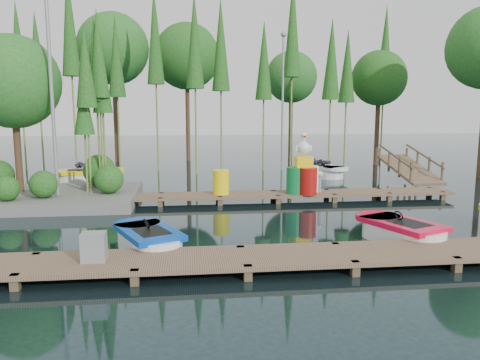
{
  "coord_description": "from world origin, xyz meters",
  "views": [
    {
      "loc": [
        -1.15,
        -13.71,
        3.3
      ],
      "look_at": [
        0.5,
        0.5,
        1.1
      ],
      "focal_mm": 35.0,
      "sensor_mm": 36.0,
      "label": 1
    }
  ],
  "objects": [
    {
      "name": "seagull_post",
      "position": [
        3.64,
        2.5,
        0.81
      ],
      "size": [
        0.47,
        0.26,
        0.76
      ],
      "color": "gray",
      "rests_on": "far_dock"
    },
    {
      "name": "ramp",
      "position": [
        9.0,
        6.5,
        0.59
      ],
      "size": [
        1.5,
        3.94,
        1.49
      ],
      "color": "brown",
      "rests_on": "ground"
    },
    {
      "name": "tree_screen",
      "position": [
        -2.04,
        10.6,
        6.12
      ],
      "size": [
        34.42,
        18.53,
        10.31
      ],
      "color": "#48301E",
      "rests_on": "ground"
    },
    {
      "name": "drum_cluster",
      "position": [
        3.01,
        2.34,
        0.93
      ],
      "size": [
        1.25,
        1.15,
        2.16
      ],
      "color": "#0C6D30",
      "rests_on": "far_dock"
    },
    {
      "name": "yellow_barrel",
      "position": [
        0.06,
        2.5,
        0.73
      ],
      "size": [
        0.57,
        0.57,
        0.86
      ],
      "primitive_type": "cylinder",
      "color": "yellow",
      "rests_on": "far_dock"
    },
    {
      "name": "island",
      "position": [
        -6.3,
        3.29,
        3.18
      ],
      "size": [
        6.2,
        4.2,
        6.75
      ],
      "color": "#63635F",
      "rests_on": "ground"
    },
    {
      "name": "boat_yellow_far",
      "position": [
        -5.49,
        7.31,
        0.32
      ],
      "size": [
        3.21,
        1.94,
        1.5
      ],
      "rotation": [
        0.0,
        0.0,
        -0.14
      ],
      "color": "white",
      "rests_on": "ground"
    },
    {
      "name": "boat_white_far",
      "position": [
        5.37,
        8.11,
        0.28
      ],
      "size": [
        2.53,
        2.86,
        1.26
      ],
      "rotation": [
        0.0,
        0.0,
        -0.25
      ],
      "color": "white",
      "rests_on": "ground"
    },
    {
      "name": "boat_red",
      "position": [
        4.12,
        -2.96,
        0.25
      ],
      "size": [
        2.04,
        2.8,
        0.86
      ],
      "rotation": [
        0.0,
        0.0,
        0.39
      ],
      "color": "white",
      "rests_on": "ground"
    },
    {
      "name": "lamp_rear",
      "position": [
        4.0,
        11.0,
        4.26
      ],
      "size": [
        0.3,
        0.3,
        7.25
      ],
      "color": "gray",
      "rests_on": "ground"
    },
    {
      "name": "boat_blue",
      "position": [
        -2.06,
        -2.97,
        0.24
      ],
      "size": [
        2.03,
        2.72,
        0.83
      ],
      "rotation": [
        0.0,
        0.0,
        0.42
      ],
      "color": "white",
      "rests_on": "ground"
    },
    {
      "name": "far_dock",
      "position": [
        1.0,
        2.5,
        0.23
      ],
      "size": [
        15.0,
        1.2,
        0.5
      ],
      "color": "brown",
      "rests_on": "ground"
    },
    {
      "name": "utility_cabinet",
      "position": [
        -2.99,
        -4.5,
        0.59
      ],
      "size": [
        0.47,
        0.4,
        0.57
      ],
      "primitive_type": "cube",
      "color": "gray",
      "rests_on": "near_dock"
    },
    {
      "name": "near_dock",
      "position": [
        0.0,
        -4.5,
        0.23
      ],
      "size": [
        18.0,
        1.5,
        0.5
      ],
      "color": "brown",
      "rests_on": "ground"
    },
    {
      "name": "ground_plane",
      "position": [
        0.0,
        0.0,
        0.0
      ],
      "size": [
        90.0,
        90.0,
        0.0
      ],
      "primitive_type": "plane",
      "color": "#1D3136"
    },
    {
      "name": "lamp_island",
      "position": [
        -5.5,
        2.5,
        4.26
      ],
      "size": [
        0.3,
        0.3,
        7.25
      ],
      "color": "gray",
      "rests_on": "ground"
    }
  ]
}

